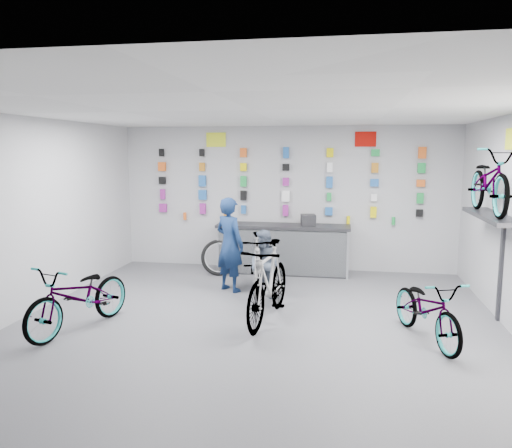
% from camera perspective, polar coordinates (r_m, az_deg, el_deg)
% --- Properties ---
extents(floor, '(8.00, 8.00, 0.00)m').
position_cam_1_polar(floor, '(6.97, -0.50, -12.50)').
color(floor, '#535358').
rests_on(floor, ground).
extents(ceiling, '(8.00, 8.00, 0.00)m').
position_cam_1_polar(ceiling, '(6.54, -0.54, 12.90)').
color(ceiling, white).
rests_on(ceiling, wall_back).
extents(wall_back, '(7.00, 0.00, 7.00)m').
position_cam_1_polar(wall_back, '(10.52, 3.45, 2.96)').
color(wall_back, silver).
rests_on(wall_back, floor).
extents(wall_front, '(7.00, 0.00, 7.00)m').
position_cam_1_polar(wall_front, '(2.86, -15.61, -11.98)').
color(wall_front, silver).
rests_on(wall_front, floor).
extents(wall_left, '(0.00, 8.00, 8.00)m').
position_cam_1_polar(wall_left, '(8.00, -26.00, 0.45)').
color(wall_left, silver).
rests_on(wall_left, floor).
extents(counter, '(2.70, 0.66, 1.00)m').
position_cam_1_polar(counter, '(10.22, 3.11, -2.94)').
color(counter, black).
rests_on(counter, floor).
extents(merch_wall, '(5.56, 0.08, 1.56)m').
position_cam_1_polar(merch_wall, '(10.43, 3.36, 4.52)').
color(merch_wall, '#9B248D').
rests_on(merch_wall, wall_back).
extents(wall_bracket, '(0.39, 1.90, 2.00)m').
position_cam_1_polar(wall_bracket, '(7.97, 25.46, 0.20)').
color(wall_bracket, '#333338').
rests_on(wall_bracket, wall_right).
extents(sign_left, '(0.42, 0.02, 0.30)m').
position_cam_1_polar(sign_left, '(10.73, -4.59, 9.58)').
color(sign_left, yellow).
rests_on(sign_left, wall_back).
extents(sign_right, '(0.42, 0.02, 0.30)m').
position_cam_1_polar(sign_right, '(10.40, 12.41, 9.45)').
color(sign_right, '#BB0E07').
rests_on(sign_right, wall_back).
extents(sign_side, '(0.02, 0.40, 0.30)m').
position_cam_1_polar(sign_side, '(7.95, 27.06, 8.66)').
color(sign_side, yellow).
rests_on(sign_side, wall_right).
extents(bike_left, '(1.14, 1.96, 0.97)m').
position_cam_1_polar(bike_left, '(7.40, -19.50, -7.79)').
color(bike_left, gray).
rests_on(bike_left, floor).
extents(bike_center, '(0.81, 2.00, 1.17)m').
position_cam_1_polar(bike_center, '(7.32, 1.42, -6.68)').
color(bike_center, gray).
rests_on(bike_center, floor).
extents(bike_right, '(1.11, 1.76, 0.87)m').
position_cam_1_polar(bike_right, '(6.98, 18.97, -9.14)').
color(bike_right, gray).
rests_on(bike_right, floor).
extents(bike_service, '(0.82, 1.79, 1.04)m').
position_cam_1_polar(bike_service, '(8.79, 0.07, -4.56)').
color(bike_service, gray).
rests_on(bike_service, floor).
extents(bike_wall, '(0.63, 1.80, 0.95)m').
position_cam_1_polar(bike_wall, '(7.90, 25.18, 4.44)').
color(bike_wall, gray).
rests_on(bike_wall, wall_bracket).
extents(clerk, '(0.73, 0.67, 1.68)m').
position_cam_1_polar(clerk, '(8.86, -3.03, -2.34)').
color(clerk, '#11254E').
rests_on(clerk, floor).
extents(customer, '(0.71, 0.65, 1.16)m').
position_cam_1_polar(customer, '(8.48, 1.01, -4.61)').
color(customer, '#4F5B70').
rests_on(customer, floor).
extents(spare_wheel, '(0.79, 0.46, 0.73)m').
position_cam_1_polar(spare_wheel, '(10.11, -4.22, -3.84)').
color(spare_wheel, black).
rests_on(spare_wheel, floor).
extents(register, '(0.33, 0.35, 0.22)m').
position_cam_1_polar(register, '(10.08, 5.99, 0.46)').
color(register, black).
rests_on(register, counter).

